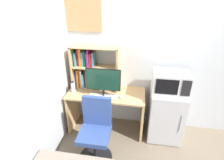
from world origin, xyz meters
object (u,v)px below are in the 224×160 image
object	(u,v)px
water_bottle	(73,87)
computer_mouse	(121,97)
wall_corkboard	(76,14)
desk_chair	(96,134)
monitor	(103,81)
microwave	(171,82)
keyboard	(103,96)
hutch_bookshelf	(89,66)
mini_fridge	(165,114)

from	to	relation	value
water_bottle	computer_mouse	bearing A→B (deg)	-3.35
wall_corkboard	water_bottle	bearing A→B (deg)	-95.24
desk_chair	wall_corkboard	bearing A→B (deg)	117.37
monitor	wall_corkboard	distance (m)	1.10
water_bottle	wall_corkboard	xyz separation A→B (m)	(0.03, 0.35, 1.08)
monitor	microwave	xyz separation A→B (m)	(0.99, 0.11, 0.02)
monitor	computer_mouse	xyz separation A→B (m)	(0.28, 0.00, -0.25)
monitor	keyboard	distance (m)	0.25
keyboard	water_bottle	distance (m)	0.51
keyboard	computer_mouse	size ratio (longest dim) A/B	4.85
microwave	desk_chair	xyz separation A→B (m)	(-1.01, -0.61, -0.60)
computer_mouse	wall_corkboard	distance (m)	1.44
keyboard	wall_corkboard	bearing A→B (deg)	139.01
monitor	keyboard	size ratio (longest dim) A/B	1.24
hutch_bookshelf	desk_chair	world-z (taller)	hutch_bookshelf
keyboard	microwave	world-z (taller)	microwave
hutch_bookshelf	mini_fridge	size ratio (longest dim) A/B	0.89
hutch_bookshelf	water_bottle	size ratio (longest dim) A/B	4.01
hutch_bookshelf	computer_mouse	world-z (taller)	hutch_bookshelf
hutch_bookshelf	monitor	size ratio (longest dim) A/B	1.45
computer_mouse	wall_corkboard	world-z (taller)	wall_corkboard
computer_mouse	wall_corkboard	bearing A→B (deg)	152.58
wall_corkboard	computer_mouse	bearing A→B (deg)	-27.42
desk_chair	wall_corkboard	world-z (taller)	wall_corkboard
monitor	mini_fridge	size ratio (longest dim) A/B	0.61
wall_corkboard	hutch_bookshelf	bearing A→B (deg)	-32.18
hutch_bookshelf	microwave	bearing A→B (deg)	-7.79
hutch_bookshelf	computer_mouse	distance (m)	0.75
monitor	desk_chair	xyz separation A→B (m)	(-0.01, -0.51, -0.58)
desk_chair	mini_fridge	bearing A→B (deg)	31.21
keyboard	water_bottle	world-z (taller)	water_bottle
computer_mouse	water_bottle	world-z (taller)	water_bottle
monitor	keyboard	world-z (taller)	monitor
monitor	computer_mouse	distance (m)	0.38
microwave	water_bottle	bearing A→B (deg)	-177.72
water_bottle	desk_chair	world-z (taller)	desk_chair
monitor	wall_corkboard	bearing A→B (deg)	140.47
keyboard	microwave	size ratio (longest dim) A/B	0.83
hutch_bookshelf	desk_chair	bearing A→B (deg)	-69.85
water_bottle	desk_chair	bearing A→B (deg)	-47.96
desk_chair	hutch_bookshelf	bearing A→B (deg)	110.15
computer_mouse	water_bottle	distance (m)	0.80
hutch_bookshelf	wall_corkboard	xyz separation A→B (m)	(-0.18, 0.11, 0.79)
computer_mouse	monitor	bearing A→B (deg)	-179.77
mini_fridge	wall_corkboard	distance (m)	2.10
desk_chair	keyboard	bearing A→B (deg)	89.83
desk_chair	wall_corkboard	size ratio (longest dim) A/B	1.21
water_bottle	microwave	world-z (taller)	microwave
microwave	mini_fridge	bearing A→B (deg)	-90.27
computer_mouse	mini_fridge	distance (m)	0.78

